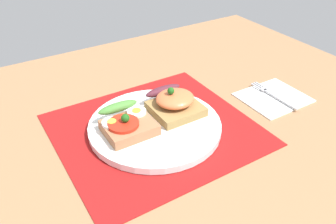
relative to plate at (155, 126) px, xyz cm
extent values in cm
cube|color=#9B6E49|center=(0.00, 0.00, -2.59)|extent=(120.00, 90.00, 3.20)
cube|color=maroon|center=(0.00, 0.00, -0.84)|extent=(37.14, 34.15, 0.30)
cylinder|color=white|center=(0.00, 0.00, 0.00)|extent=(25.84, 25.84, 1.38)
cube|color=#A06A46|center=(-5.45, 0.45, 1.69)|extent=(9.21, 7.74, 2.01)
cylinder|color=red|center=(-6.59, -0.35, 3.00)|extent=(5.78, 5.78, 0.60)
ellipsoid|color=#488336|center=(-5.45, 4.72, 3.60)|extent=(8.10, 2.20, 1.80)
sphere|color=#1E5919|center=(-6.11, 0.45, 4.10)|extent=(1.60, 1.60, 1.60)
cylinder|color=white|center=(-8.21, 1.46, 2.95)|extent=(3.74, 3.74, 0.50)
cylinder|color=yellow|center=(-8.21, 1.46, 3.28)|extent=(1.68, 1.68, 0.16)
cylinder|color=white|center=(-2.69, 2.29, 2.95)|extent=(3.74, 3.74, 0.50)
cylinder|color=yellow|center=(-2.69, 2.29, 3.28)|extent=(1.68, 1.68, 0.16)
cube|color=olive|center=(5.45, 1.00, 1.55)|extent=(9.57, 9.10, 1.73)
ellipsoid|color=#E56C3D|center=(5.54, 1.45, 3.70)|extent=(7.84, 7.28, 2.56)
ellipsoid|color=#54222D|center=(5.45, 5.95, 3.32)|extent=(8.13, 2.20, 1.80)
sphere|color=#1E5919|center=(4.65, 1.60, 5.68)|extent=(1.40, 1.40, 1.40)
cube|color=white|center=(28.62, -3.67, -0.69)|extent=(14.07, 12.21, 0.60)
cube|color=#B7B7BC|center=(28.70, -5.61, -0.23)|extent=(0.80, 9.70, 0.32)
cube|color=#B7B7BC|center=(28.70, -0.56, -0.23)|extent=(1.50, 1.20, 0.32)
cube|color=#B7B7BC|center=(28.05, 1.44, -0.23)|extent=(0.32, 2.80, 0.32)
cube|color=#B7B7BC|center=(28.70, 1.44, -0.23)|extent=(0.32, 2.80, 0.32)
cube|color=#B7B7BC|center=(29.35, 1.44, -0.23)|extent=(0.32, 2.80, 0.32)
camera|label=1|loc=(-26.49, -47.79, 40.02)|focal=37.03mm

